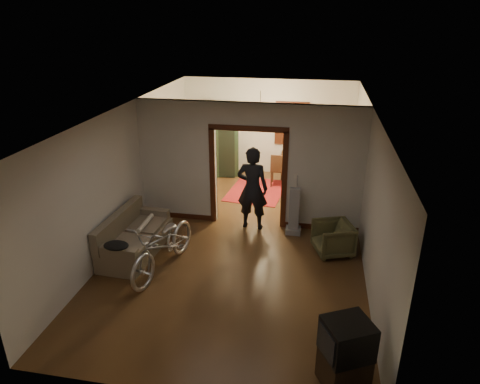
% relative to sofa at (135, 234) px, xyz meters
% --- Properties ---
extents(floor, '(5.00, 8.50, 0.01)m').
position_rel_sofa_xyz_m(floor, '(2.01, 1.01, -0.43)').
color(floor, '#3A2312').
rests_on(floor, ground).
extents(ceiling, '(5.00, 8.50, 0.01)m').
position_rel_sofa_xyz_m(ceiling, '(2.01, 1.01, 2.37)').
color(ceiling, white).
rests_on(ceiling, floor).
extents(wall_back, '(5.00, 0.02, 2.80)m').
position_rel_sofa_xyz_m(wall_back, '(2.01, 5.26, 0.97)').
color(wall_back, beige).
rests_on(wall_back, floor).
extents(wall_left, '(0.02, 8.50, 2.80)m').
position_rel_sofa_xyz_m(wall_left, '(-0.49, 1.01, 0.97)').
color(wall_left, beige).
rests_on(wall_left, floor).
extents(wall_right, '(0.02, 8.50, 2.80)m').
position_rel_sofa_xyz_m(wall_right, '(4.51, 1.01, 0.97)').
color(wall_right, beige).
rests_on(wall_right, floor).
extents(partition_wall, '(5.00, 0.14, 2.80)m').
position_rel_sofa_xyz_m(partition_wall, '(2.01, 1.76, 0.97)').
color(partition_wall, beige).
rests_on(partition_wall, floor).
extents(door_casing, '(1.74, 0.20, 2.32)m').
position_rel_sofa_xyz_m(door_casing, '(2.01, 1.76, 0.67)').
color(door_casing, '#3A190D').
rests_on(door_casing, floor).
extents(far_window, '(0.98, 0.06, 1.28)m').
position_rel_sofa_xyz_m(far_window, '(2.71, 5.22, 1.12)').
color(far_window, black).
rests_on(far_window, wall_back).
extents(chandelier, '(0.24, 0.24, 0.24)m').
position_rel_sofa_xyz_m(chandelier, '(2.01, 3.51, 1.92)').
color(chandelier, '#FFE0A5').
rests_on(chandelier, ceiling).
extents(light_switch, '(0.08, 0.01, 0.12)m').
position_rel_sofa_xyz_m(light_switch, '(3.06, 1.68, 0.82)').
color(light_switch, silver).
rests_on(light_switch, partition_wall).
extents(sofa, '(0.94, 1.90, 0.86)m').
position_rel_sofa_xyz_m(sofa, '(0.00, 0.00, 0.00)').
color(sofa, brown).
rests_on(sofa, floor).
extents(rolled_paper, '(0.09, 0.74, 0.09)m').
position_rel_sofa_xyz_m(rolled_paper, '(0.10, 0.30, 0.10)').
color(rolled_paper, beige).
rests_on(rolled_paper, sofa).
extents(jacket, '(0.46, 0.34, 0.13)m').
position_rel_sofa_xyz_m(jacket, '(0.05, -0.91, 0.25)').
color(jacket, black).
rests_on(jacket, sofa).
extents(bicycle, '(1.12, 2.15, 1.08)m').
position_rel_sofa_xyz_m(bicycle, '(0.79, -0.50, 0.11)').
color(bicycle, silver).
rests_on(bicycle, floor).
extents(armchair, '(0.93, 0.91, 0.67)m').
position_rel_sofa_xyz_m(armchair, '(3.91, 0.70, -0.10)').
color(armchair, '#4C4A2A').
rests_on(armchair, floor).
extents(tv_stand, '(0.72, 0.70, 0.50)m').
position_rel_sofa_xyz_m(tv_stand, '(4.01, -2.66, -0.18)').
color(tv_stand, black).
rests_on(tv_stand, floor).
extents(crt_tv, '(0.75, 0.72, 0.49)m').
position_rel_sofa_xyz_m(crt_tv, '(4.01, -2.66, 0.31)').
color(crt_tv, black).
rests_on(crt_tv, tv_stand).
extents(vacuum, '(0.40, 0.36, 1.08)m').
position_rel_sofa_xyz_m(vacuum, '(3.08, 1.41, 0.11)').
color(vacuum, gray).
rests_on(vacuum, floor).
extents(person, '(0.72, 0.50, 1.90)m').
position_rel_sofa_xyz_m(person, '(2.13, 1.54, 0.52)').
color(person, black).
rests_on(person, floor).
extents(oriental_rug, '(1.62, 2.01, 0.01)m').
position_rel_sofa_xyz_m(oriental_rug, '(1.93, 3.66, -0.42)').
color(oriental_rug, maroon).
rests_on(oriental_rug, floor).
extents(locker, '(1.09, 0.81, 1.95)m').
position_rel_sofa_xyz_m(locker, '(0.69, 4.77, 0.55)').
color(locker, '#1C2E1B').
rests_on(locker, floor).
extents(globe, '(0.26, 0.26, 0.26)m').
position_rel_sofa_xyz_m(globe, '(0.69, 4.77, 1.51)').
color(globe, '#1E5972').
rests_on(globe, locker).
extents(desk, '(1.09, 0.70, 0.76)m').
position_rel_sofa_xyz_m(desk, '(2.99, 4.82, -0.05)').
color(desk, black).
rests_on(desk, floor).
extents(desk_chair, '(0.52, 0.52, 0.95)m').
position_rel_sofa_xyz_m(desk_chair, '(2.47, 4.20, 0.05)').
color(desk_chair, black).
rests_on(desk_chair, floor).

